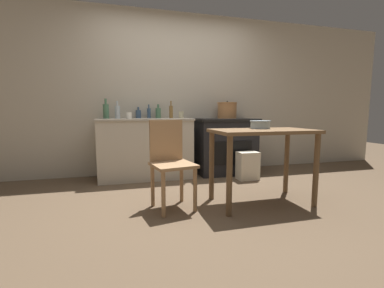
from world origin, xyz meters
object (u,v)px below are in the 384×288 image
at_px(bottle_left, 106,111).
at_px(stove, 225,146).
at_px(mixing_bowl_large, 260,124).
at_px(stock_pot, 227,110).
at_px(flour_sack, 248,166).
at_px(bottle_center_right, 158,113).
at_px(cup_mid_right, 129,116).
at_px(bottle_mid_left, 117,112).
at_px(bottle_center, 171,112).
at_px(work_table, 263,142).
at_px(bottle_far_left, 138,114).
at_px(cup_right, 181,115).
at_px(bottle_center_left, 149,113).
at_px(chair, 170,161).

bearing_deg(bottle_left, stove, -2.85).
bearing_deg(mixing_bowl_large, stock_pot, 82.63).
distance_m(flour_sack, mixing_bowl_large, 1.07).
relative_size(bottle_center_right, cup_mid_right, 2.37).
xyz_separation_m(bottle_left, bottle_mid_left, (0.16, 0.00, -0.01)).
distance_m(bottle_mid_left, cup_mid_right, 0.25).
height_order(stove, stock_pot, stock_pot).
bearing_deg(cup_mid_right, bottle_left, 148.78).
relative_size(bottle_center, cup_mid_right, 2.91).
height_order(work_table, bottle_far_left, bottle_far_left).
bearing_deg(flour_sack, bottle_left, 163.76).
distance_m(work_table, bottle_far_left, 2.06).
relative_size(stock_pot, cup_right, 3.03).
xyz_separation_m(work_table, bottle_left, (-1.66, 1.51, 0.34)).
xyz_separation_m(mixing_bowl_large, cup_right, (-0.61, 1.28, 0.09)).
distance_m(stock_pot, bottle_mid_left, 1.72).
relative_size(mixing_bowl_large, bottle_left, 0.80).
bearing_deg(stove, bottle_left, 177.15).
bearing_deg(mixing_bowl_large, cup_right, 115.42).
bearing_deg(bottle_center_left, mixing_bowl_large, -54.67).
relative_size(bottle_mid_left, bottle_center_right, 1.19).
xyz_separation_m(bottle_center_right, cup_mid_right, (-0.46, -0.30, -0.04)).
bearing_deg(flour_sack, work_table, -108.93).
bearing_deg(cup_right, work_table, -68.15).
bearing_deg(flour_sack, stock_pot, 100.46).
relative_size(mixing_bowl_large, bottle_center_left, 1.09).
distance_m(mixing_bowl_large, cup_mid_right, 1.83).
relative_size(stove, chair, 1.05).
xyz_separation_m(stove, bottle_center, (-0.87, 0.07, 0.55)).
relative_size(work_table, mixing_bowl_large, 4.60).
xyz_separation_m(bottle_left, bottle_center, (0.95, -0.02, -0.01)).
xyz_separation_m(stove, cup_mid_right, (-1.50, -0.10, 0.49)).
bearing_deg(chair, work_table, -19.34).
bearing_deg(bottle_far_left, bottle_center_right, -5.22).
relative_size(stock_pot, bottle_left, 1.10).
xyz_separation_m(work_table, bottle_center_right, (-0.89, 1.62, 0.31)).
xyz_separation_m(flour_sack, bottle_left, (-1.98, 0.58, 0.80)).
relative_size(flour_sack, bottle_far_left, 2.37).
bearing_deg(flour_sack, cup_right, 151.87).
bearing_deg(bottle_center_left, bottle_mid_left, -164.53).
relative_size(bottle_center_right, cup_right, 2.06).
height_order(bottle_far_left, bottle_left, bottle_left).
height_order(mixing_bowl_large, cup_right, cup_right).
xyz_separation_m(mixing_bowl_large, cup_mid_right, (-1.39, 1.19, 0.09)).
height_order(chair, bottle_center, bottle_center).
bearing_deg(cup_mid_right, work_table, -44.53).
distance_m(bottle_far_left, bottle_left, 0.49).
distance_m(work_table, bottle_mid_left, 2.16).
relative_size(chair, bottle_left, 3.14).
bearing_deg(work_table, bottle_far_left, 125.78).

